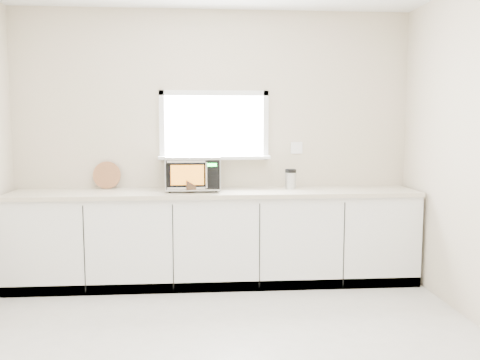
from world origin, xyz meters
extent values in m
cube|color=beige|center=(0.00, 2.00, 1.35)|extent=(4.00, 0.02, 2.70)
cube|color=white|center=(0.00, 1.99, 1.55)|extent=(1.00, 0.02, 0.60)
cube|color=white|center=(0.00, 1.92, 1.23)|extent=(1.12, 0.16, 0.03)
cube|color=white|center=(0.00, 1.97, 1.88)|extent=(1.10, 0.04, 0.05)
cube|color=white|center=(0.00, 1.97, 1.23)|extent=(1.10, 0.04, 0.05)
cube|color=white|center=(-0.53, 1.97, 1.55)|extent=(0.05, 0.04, 0.70)
cube|color=white|center=(0.53, 1.97, 1.55)|extent=(0.05, 0.04, 0.70)
cube|color=white|center=(0.85, 1.99, 1.32)|extent=(0.12, 0.01, 0.12)
cube|color=white|center=(0.00, 1.70, 0.44)|extent=(3.92, 0.60, 0.88)
cube|color=beige|center=(0.00, 1.69, 0.90)|extent=(3.92, 0.64, 0.04)
cylinder|color=black|center=(-0.43, 1.58, 0.93)|extent=(0.02, 0.02, 0.02)
cylinder|color=black|center=(-0.44, 1.89, 0.93)|extent=(0.02, 0.02, 0.02)
cylinder|color=black|center=(0.00, 1.59, 0.93)|extent=(0.02, 0.02, 0.02)
cylinder|color=black|center=(0.00, 1.90, 0.93)|extent=(0.02, 0.02, 0.02)
cube|color=#B9BCC1|center=(-0.22, 1.74, 1.09)|extent=(0.53, 0.41, 0.31)
cube|color=black|center=(-0.21, 1.53, 1.09)|extent=(0.50, 0.02, 0.27)
cube|color=orange|center=(-0.27, 1.53, 1.09)|extent=(0.31, 0.01, 0.19)
cylinder|color=silver|center=(-0.09, 1.51, 1.09)|extent=(0.02, 0.02, 0.24)
cube|color=black|center=(-0.04, 1.53, 1.09)|extent=(0.13, 0.01, 0.27)
cube|color=#19FF33|center=(-0.04, 1.53, 1.19)|extent=(0.09, 0.01, 0.03)
cube|color=silver|center=(-0.22, 1.74, 1.25)|extent=(0.53, 0.41, 0.01)
cube|color=#473019|center=(-0.25, 1.60, 1.03)|extent=(0.12, 0.20, 0.23)
cube|color=black|center=(-0.26, 1.55, 1.13)|extent=(0.02, 0.04, 0.08)
cube|color=black|center=(-0.24, 1.56, 1.14)|extent=(0.02, 0.04, 0.08)
cube|color=black|center=(-0.21, 1.56, 1.12)|extent=(0.02, 0.04, 0.08)
cube|color=black|center=(-0.25, 1.56, 1.15)|extent=(0.02, 0.04, 0.08)
cube|color=black|center=(-0.22, 1.56, 1.15)|extent=(0.02, 0.04, 0.08)
cylinder|color=#9D663C|center=(-1.08, 1.94, 1.06)|extent=(0.27, 0.07, 0.27)
cylinder|color=#B9BCC1|center=(0.76, 1.80, 1.00)|extent=(0.12, 0.12, 0.16)
cylinder|color=black|center=(0.76, 1.80, 1.10)|extent=(0.11, 0.11, 0.04)
camera|label=1|loc=(-0.14, -3.19, 1.56)|focal=38.00mm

